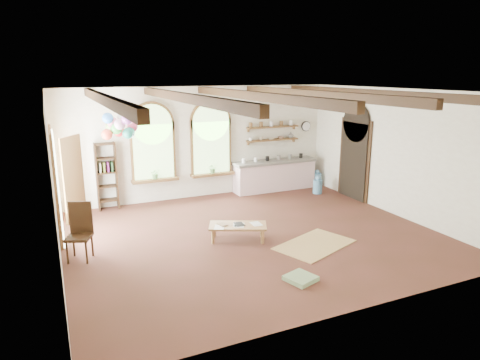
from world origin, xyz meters
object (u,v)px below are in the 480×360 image
side_chair (80,244)px  balloon_cluster (120,126)px  kitchen_counter (275,175)px  coffee_table (238,227)px

side_chair → balloon_cluster: 3.14m
kitchen_counter → coffee_table: bearing=-129.3°
balloon_cluster → side_chair: bearing=-120.7°
coffee_table → side_chair: bearing=173.8°
kitchen_counter → side_chair: size_ratio=2.36×
kitchen_counter → side_chair: side_chair is taller
kitchen_counter → side_chair: 6.65m
kitchen_counter → side_chair: bearing=-153.4°
kitchen_counter → coffee_table: (-2.72, -3.32, -0.16)m
kitchen_counter → side_chair: (-5.94, -2.98, -0.15)m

